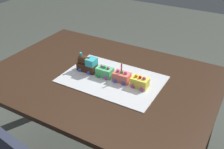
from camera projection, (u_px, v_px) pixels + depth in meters
name	position (u px, v px, depth m)	size (l,w,h in m)	color
dining_table	(102.00, 90.00, 1.70)	(1.40, 1.00, 0.74)	#382316
cake_board	(112.00, 79.00, 1.61)	(0.60, 0.40, 0.00)	silver
cake_locomotive	(87.00, 64.00, 1.67)	(0.14, 0.08, 0.12)	#472816
cake_car_hopper_mint_green	(105.00, 72.00, 1.62)	(0.10, 0.08, 0.07)	#59CC7A
cake_car_caboose_coral	(122.00, 77.00, 1.57)	(0.10, 0.08, 0.07)	#F27260
cake_car_flatbed_lemon	(140.00, 82.00, 1.52)	(0.10, 0.08, 0.07)	#F4E04C
birthday_candle	(121.00, 66.00, 1.54)	(0.01, 0.01, 0.06)	#F24C59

